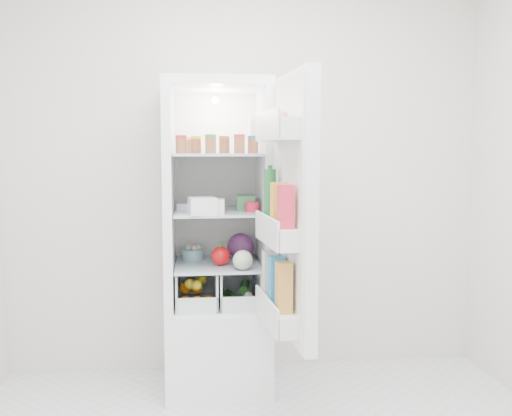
{
  "coord_description": "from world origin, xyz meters",
  "views": [
    {
      "loc": [
        -0.32,
        -2.11,
        1.4
      ],
      "look_at": [
        0.0,
        0.95,
        1.09
      ],
      "focal_mm": 40.0,
      "sensor_mm": 36.0,
      "label": 1
    }
  ],
  "objects": [
    {
      "name": "fridge_door",
      "position": [
        0.13,
        0.61,
        1.09
      ],
      "size": [
        0.22,
        0.6,
        1.3
      ],
      "rotation": [
        0.0,
        0.0,
        1.66
      ],
      "color": "white",
      "rests_on": "refrigerator"
    },
    {
      "name": "shelf_top",
      "position": [
        -0.2,
        1.19,
        1.38
      ],
      "size": [
        0.49,
        0.53,
        0.02
      ],
      "primitive_type": "cube",
      "color": "#A9B9C6",
      "rests_on": "refrigerator"
    },
    {
      "name": "citrus_pile",
      "position": [
        -0.33,
        1.12,
        0.59
      ],
      "size": [
        0.2,
        0.24,
        0.16
      ],
      "color": "orange",
      "rests_on": "refrigerator"
    },
    {
      "name": "bell_pepper",
      "position": [
        -0.18,
        1.12,
        0.8
      ],
      "size": [
        0.11,
        0.11,
        0.11
      ],
      "primitive_type": "sphere",
      "color": "red",
      "rests_on": "shelf_low"
    },
    {
      "name": "red_cabbage",
      "position": [
        -0.06,
        1.29,
        0.83
      ],
      "size": [
        0.16,
        0.16,
        0.16
      ],
      "primitive_type": "sphere",
      "color": "#4F1B48",
      "rests_on": "shelf_low"
    },
    {
      "name": "salad_bag",
      "position": [
        -0.07,
        0.98,
        0.8
      ],
      "size": [
        0.11,
        0.11,
        0.11
      ],
      "primitive_type": "sphere",
      "color": "#A8C190",
      "rests_on": "shelf_low"
    },
    {
      "name": "crisper_right",
      "position": [
        -0.08,
        1.19,
        0.61
      ],
      "size": [
        0.23,
        0.46,
        0.22
      ],
      "primitive_type": null,
      "color": "silver",
      "rests_on": "refrigerator"
    },
    {
      "name": "tub_white",
      "position": [
        -0.29,
        0.99,
        1.1
      ],
      "size": [
        0.16,
        0.16,
        0.09
      ],
      "primitive_type": "cube",
      "rotation": [
        0.0,
        0.0,
        0.15
      ],
      "color": "white",
      "rests_on": "shelf_mid"
    },
    {
      "name": "veg_pile",
      "position": [
        -0.07,
        1.18,
        0.56
      ],
      "size": [
        0.16,
        0.3,
        0.1
      ],
      "color": "#1B511B",
      "rests_on": "refrigerator"
    },
    {
      "name": "tub_green",
      "position": [
        -0.03,
        1.23,
        1.1
      ],
      "size": [
        0.11,
        0.15,
        0.08
      ],
      "primitive_type": "cube",
      "rotation": [
        0.0,
        0.0,
        -0.06
      ],
      "color": "#418F51",
      "rests_on": "shelf_mid"
    },
    {
      "name": "squeeze_bottle",
      "position": [
        0.01,
        1.23,
        1.49
      ],
      "size": [
        0.07,
        0.07,
        0.2
      ],
      "primitive_type": "cylinder",
      "rotation": [
        0.0,
        0.0,
        0.36
      ],
      "color": "white",
      "rests_on": "shelf_top"
    },
    {
      "name": "tin_red",
      "position": [
        -0.01,
        1.11,
        1.08
      ],
      "size": [
        0.09,
        0.09,
        0.05
      ],
      "primitive_type": "cylinder",
      "rotation": [
        0.0,
        0.0,
        -0.06
      ],
      "color": "red",
      "rests_on": "shelf_mid"
    },
    {
      "name": "mushroom_bowl",
      "position": [
        -0.35,
        1.3,
        0.78
      ],
      "size": [
        0.18,
        0.18,
        0.06
      ],
      "primitive_type": "cylinder",
      "rotation": [
        0.0,
        0.0,
        -0.36
      ],
      "color": "#86B8C8",
      "rests_on": "shelf_low"
    },
    {
      "name": "condiment_jars",
      "position": [
        -0.22,
        1.1,
        1.43
      ],
      "size": [
        0.46,
        0.32,
        0.08
      ],
      "color": "#B21919",
      "rests_on": "shelf_top"
    },
    {
      "name": "shelf_low",
      "position": [
        -0.2,
        1.19,
        0.74
      ],
      "size": [
        0.49,
        0.53,
        0.01
      ],
      "primitive_type": "cube",
      "color": "#A9B9C6",
      "rests_on": "refrigerator"
    },
    {
      "name": "refrigerator",
      "position": [
        -0.2,
        1.25,
        0.67
      ],
      "size": [
        0.6,
        0.6,
        1.8
      ],
      "color": "white",
      "rests_on": "ground"
    },
    {
      "name": "room_walls",
      "position": [
        0.0,
        0.0,
        1.59
      ],
      "size": [
        3.02,
        3.02,
        2.61
      ],
      "color": "silver",
      "rests_on": "ground"
    },
    {
      "name": "crisper_left",
      "position": [
        -0.32,
        1.19,
        0.61
      ],
      "size": [
        0.23,
        0.46,
        0.22
      ],
      "primitive_type": null,
      "color": "silver",
      "rests_on": "refrigerator"
    },
    {
      "name": "shelf_mid",
      "position": [
        -0.2,
        1.19,
        1.05
      ],
      "size": [
        0.49,
        0.53,
        0.02
      ],
      "primitive_type": "cube",
      "color": "#A9B9C6",
      "rests_on": "refrigerator"
    },
    {
      "name": "tub_cream",
      "position": [
        -0.23,
        1.04,
        1.1
      ],
      "size": [
        0.14,
        0.14,
        0.08
      ],
      "primitive_type": "cube",
      "rotation": [
        0.0,
        0.0,
        -0.07
      ],
      "color": "white",
      "rests_on": "shelf_mid"
    },
    {
      "name": "foil_tray",
      "position": [
        -0.33,
        1.19,
        1.08
      ],
      "size": [
        0.19,
        0.16,
        0.04
      ],
      "primitive_type": "cube",
      "rotation": [
        0.0,
        0.0,
        -0.25
      ],
      "color": "#B7B7BB",
      "rests_on": "shelf_mid"
    }
  ]
}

